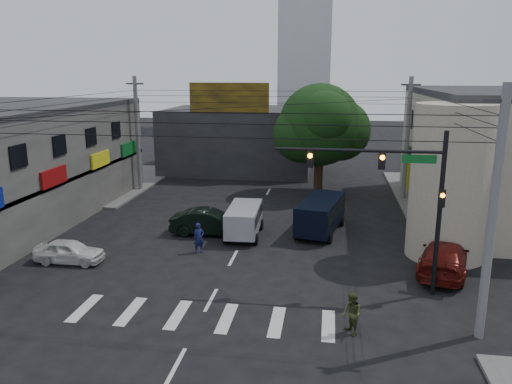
% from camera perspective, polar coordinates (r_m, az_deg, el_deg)
% --- Properties ---
extents(ground, '(160.00, 160.00, 0.00)m').
position_cam_1_polar(ground, '(24.61, -3.52, -9.21)').
color(ground, black).
rests_on(ground, ground).
extents(sidewalk_far_left, '(16.00, 16.00, 0.15)m').
position_cam_1_polar(sidewalk_far_left, '(47.15, -20.68, 1.15)').
color(sidewalk_far_left, '#514F4C').
rests_on(sidewalk_far_left, ground).
extents(sidewalk_far_right, '(16.00, 16.00, 0.15)m').
position_cam_1_polar(sidewalk_far_right, '(43.33, 25.95, -0.39)').
color(sidewalk_far_right, '#514F4C').
rests_on(sidewalk_far_right, ground).
extents(corner_column, '(4.00, 4.00, 8.00)m').
position_cam_1_polar(corner_column, '(27.46, 21.31, 1.04)').
color(corner_column, gray).
rests_on(corner_column, ground).
extents(building_far, '(14.00, 10.00, 6.00)m').
position_cam_1_polar(building_far, '(49.40, -1.90, 6.00)').
color(building_far, '#232326').
rests_on(building_far, ground).
extents(billboard, '(7.00, 0.30, 2.60)m').
position_cam_1_polar(billboard, '(44.21, -3.10, 10.70)').
color(billboard, olive).
rests_on(billboard, building_far).
extents(street_tree, '(6.40, 6.40, 8.70)m').
position_cam_1_polar(street_tree, '(39.39, 7.30, 7.58)').
color(street_tree, black).
rests_on(street_tree, ground).
extents(traffic_gantry, '(7.10, 0.35, 7.20)m').
position_cam_1_polar(traffic_gantry, '(21.89, 16.18, 0.66)').
color(traffic_gantry, black).
rests_on(traffic_gantry, ground).
extents(utility_pole_near_right, '(0.32, 0.32, 9.20)m').
position_cam_1_polar(utility_pole_near_right, '(19.21, 25.40, -2.62)').
color(utility_pole_near_right, '#59595B').
rests_on(utility_pole_near_right, ground).
extents(utility_pole_far_left, '(0.32, 0.32, 9.20)m').
position_cam_1_polar(utility_pole_far_left, '(41.42, -13.38, 6.40)').
color(utility_pole_far_left, '#59595B').
rests_on(utility_pole_far_left, ground).
extents(utility_pole_far_right, '(0.32, 0.32, 9.20)m').
position_cam_1_polar(utility_pole_far_right, '(38.91, 16.89, 5.74)').
color(utility_pole_far_right, '#59595B').
rests_on(utility_pole_far_right, ground).
extents(dark_sedan, '(1.82, 4.69, 1.52)m').
position_cam_1_polar(dark_sedan, '(29.98, -5.33, -3.46)').
color(dark_sedan, black).
rests_on(dark_sedan, ground).
extents(white_compact, '(1.54, 3.58, 1.20)m').
position_cam_1_polar(white_compact, '(27.34, -20.58, -6.36)').
color(white_compact, silver).
rests_on(white_compact, ground).
extents(maroon_sedan, '(5.08, 6.50, 1.54)m').
position_cam_1_polar(maroon_sedan, '(26.01, 20.73, -7.00)').
color(maroon_sedan, '#500E0B').
rests_on(maroon_sedan, ground).
extents(silver_minivan, '(4.30, 2.03, 1.80)m').
position_cam_1_polar(silver_minivan, '(29.52, -1.39, -3.40)').
color(silver_minivan, '#AEB0B6').
rests_on(silver_minivan, ground).
extents(navy_van, '(5.98, 4.10, 2.07)m').
position_cam_1_polar(navy_van, '(30.40, 7.39, -2.74)').
color(navy_van, black).
rests_on(navy_van, ground).
extents(traffic_officer, '(0.99, 0.99, 1.66)m').
position_cam_1_polar(traffic_officer, '(27.05, -6.54, -5.25)').
color(traffic_officer, '#15184C').
rests_on(traffic_officer, ground).
extents(pedestrian_olive, '(1.32, 1.29, 1.64)m').
position_cam_1_polar(pedestrian_olive, '(19.27, 10.88, -13.53)').
color(pedestrian_olive, '#37401D').
rests_on(pedestrian_olive, ground).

